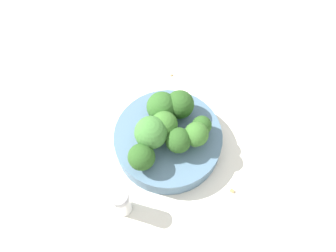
# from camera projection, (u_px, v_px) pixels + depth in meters

# --- Properties ---
(ground_plane) EXTENTS (3.00, 3.00, 0.00)m
(ground_plane) POSITION_uv_depth(u_px,v_px,m) (168.00, 145.00, 0.62)
(ground_plane) COLOR silver
(bowl) EXTENTS (0.20, 0.20, 0.04)m
(bowl) POSITION_uv_depth(u_px,v_px,m) (168.00, 140.00, 0.60)
(bowl) COLOR slate
(bowl) RESTS_ON ground_plane
(broccoli_floret_0) EXTENTS (0.05, 0.05, 0.06)m
(broccoli_floret_0) POSITION_uv_depth(u_px,v_px,m) (165.00, 123.00, 0.56)
(broccoli_floret_0) COLOR #8EB770
(broccoli_floret_0) RESTS_ON bowl
(broccoli_floret_1) EXTENTS (0.04, 0.04, 0.05)m
(broccoli_floret_1) POSITION_uv_depth(u_px,v_px,m) (178.00, 141.00, 0.55)
(broccoli_floret_1) COLOR #84AD66
(broccoli_floret_1) RESTS_ON bowl
(broccoli_floret_2) EXTENTS (0.05, 0.05, 0.06)m
(broccoli_floret_2) POSITION_uv_depth(u_px,v_px,m) (162.00, 107.00, 0.58)
(broccoli_floret_2) COLOR #7A9E5B
(broccoli_floret_2) RESTS_ON bowl
(broccoli_floret_3) EXTENTS (0.05, 0.05, 0.05)m
(broccoli_floret_3) POSITION_uv_depth(u_px,v_px,m) (142.00, 157.00, 0.54)
(broccoli_floret_3) COLOR #84AD66
(broccoli_floret_3) RESTS_ON bowl
(broccoli_floret_4) EXTENTS (0.05, 0.05, 0.06)m
(broccoli_floret_4) POSITION_uv_depth(u_px,v_px,m) (180.00, 105.00, 0.58)
(broccoli_floret_4) COLOR #7A9E5B
(broccoli_floret_4) RESTS_ON bowl
(broccoli_floret_5) EXTENTS (0.04, 0.04, 0.04)m
(broccoli_floret_5) POSITION_uv_depth(u_px,v_px,m) (202.00, 126.00, 0.57)
(broccoli_floret_5) COLOR #8EB770
(broccoli_floret_5) RESTS_ON bowl
(broccoli_floret_6) EXTENTS (0.06, 0.06, 0.07)m
(broccoli_floret_6) POSITION_uv_depth(u_px,v_px,m) (151.00, 133.00, 0.54)
(broccoli_floret_6) COLOR #8EB770
(broccoli_floret_6) RESTS_ON bowl
(broccoli_floret_7) EXTENTS (0.04, 0.04, 0.05)m
(broccoli_floret_7) POSITION_uv_depth(u_px,v_px,m) (196.00, 135.00, 0.55)
(broccoli_floret_7) COLOR #84AD66
(broccoli_floret_7) RESTS_ON bowl
(pepper_shaker) EXTENTS (0.03, 0.03, 0.08)m
(pepper_shaker) POSITION_uv_depth(u_px,v_px,m) (122.00, 202.00, 0.53)
(pepper_shaker) COLOR silver
(pepper_shaker) RESTS_ON ground_plane
(almond_crumb_0) EXTENTS (0.01, 0.01, 0.01)m
(almond_crumb_0) POSITION_uv_depth(u_px,v_px,m) (232.00, 190.00, 0.58)
(almond_crumb_0) COLOR #AD7F4C
(almond_crumb_0) RESTS_ON ground_plane
(almond_crumb_1) EXTENTS (0.01, 0.01, 0.01)m
(almond_crumb_1) POSITION_uv_depth(u_px,v_px,m) (172.00, 75.00, 0.70)
(almond_crumb_1) COLOR tan
(almond_crumb_1) RESTS_ON ground_plane
(almond_crumb_2) EXTENTS (0.01, 0.01, 0.01)m
(almond_crumb_2) POSITION_uv_depth(u_px,v_px,m) (123.00, 113.00, 0.65)
(almond_crumb_2) COLOR olive
(almond_crumb_2) RESTS_ON ground_plane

